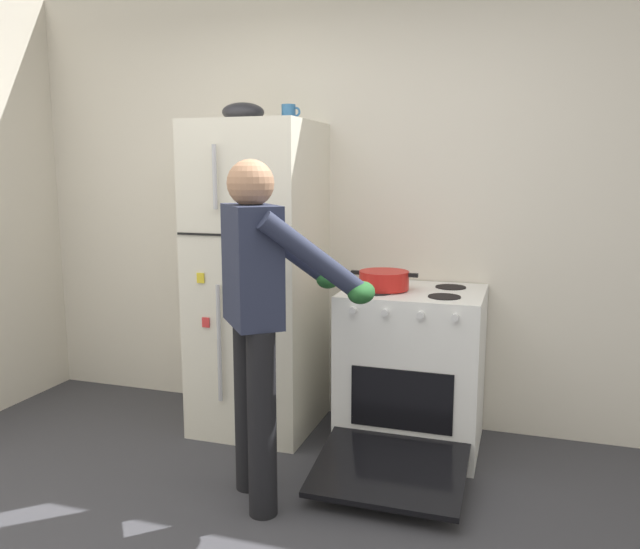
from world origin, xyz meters
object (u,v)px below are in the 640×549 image
at_px(refrigerator, 259,279).
at_px(stove_range, 412,371).
at_px(red_pot, 384,280).
at_px(person_cook, 262,302).
at_px(coffee_mug, 289,113).
at_px(mixing_bowl, 243,112).

relative_size(refrigerator, stove_range, 1.51).
height_order(stove_range, red_pot, red_pot).
bearing_deg(refrigerator, red_pot, -3.69).
height_order(person_cook, red_pot, person_cook).
bearing_deg(stove_range, refrigerator, 178.93).
xyz_separation_m(red_pot, coffee_mug, (-0.59, 0.10, 0.92)).
xyz_separation_m(refrigerator, coffee_mug, (0.18, 0.05, 0.96)).
relative_size(refrigerator, coffee_mug, 16.30).
bearing_deg(stove_range, mixing_bowl, 179.00).
bearing_deg(person_cook, coffee_mug, 102.33).
xyz_separation_m(refrigerator, red_pot, (0.77, -0.05, 0.04)).
distance_m(person_cook, red_pot, 0.87).
relative_size(person_cook, coffee_mug, 14.28).
height_order(refrigerator, red_pot, refrigerator).
bearing_deg(coffee_mug, person_cook, -77.67).
distance_m(red_pot, mixing_bowl, 1.26).
distance_m(stove_range, mixing_bowl, 1.76).
bearing_deg(refrigerator, coffee_mug, 15.40).
height_order(refrigerator, person_cook, refrigerator).
xyz_separation_m(person_cook, mixing_bowl, (-0.45, 0.83, 0.92)).
relative_size(refrigerator, red_pot, 4.89).
xyz_separation_m(stove_range, red_pot, (-0.16, -0.03, 0.51)).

